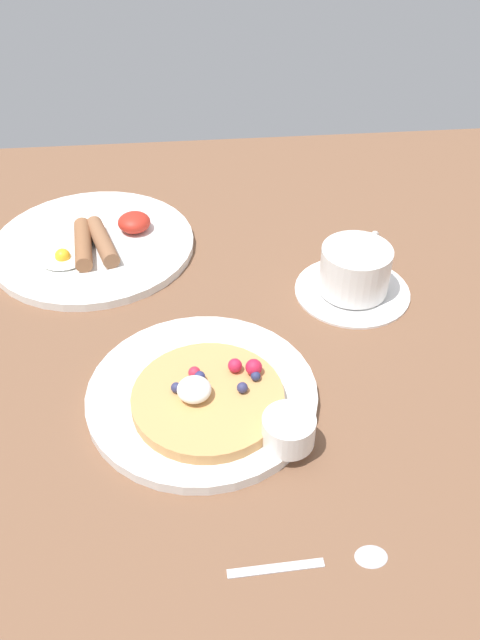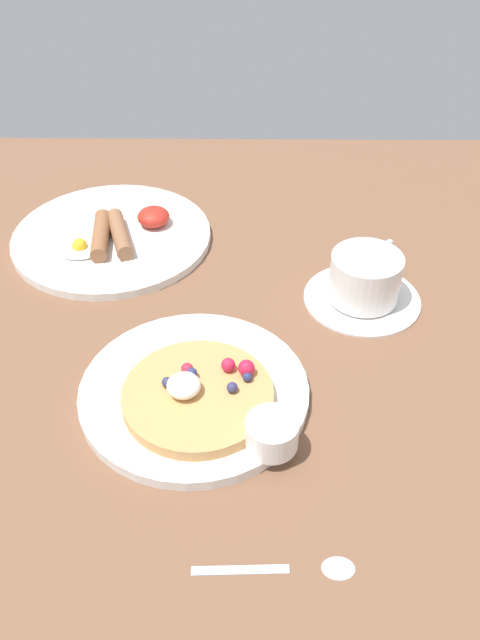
{
  "view_description": "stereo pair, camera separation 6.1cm",
  "coord_description": "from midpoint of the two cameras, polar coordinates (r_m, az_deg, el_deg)",
  "views": [
    {
      "loc": [
        -0.03,
        -0.54,
        0.52
      ],
      "look_at": [
        0.03,
        0.02,
        0.04
      ],
      "focal_mm": 37.52,
      "sensor_mm": 36.0,
      "label": 1
    },
    {
      "loc": [
        0.03,
        -0.55,
        0.52
      ],
      "look_at": [
        0.03,
        0.02,
        0.04
      ],
      "focal_mm": 37.52,
      "sensor_mm": 36.0,
      "label": 2
    }
  ],
  "objects": [
    {
      "name": "teaspoon",
      "position": [
        0.6,
        5.41,
        -19.8
      ],
      "size": [
        0.14,
        0.02,
        0.01
      ],
      "color": "silver",
      "rests_on": "ground_plane"
    },
    {
      "name": "syrup_ramekin",
      "position": [
        0.64,
        1.44,
        -9.45
      ],
      "size": [
        0.05,
        0.05,
        0.03
      ],
      "color": "white",
      "rests_on": "pancake_plate"
    },
    {
      "name": "pancake_with_berries",
      "position": [
        0.68,
        -5.31,
        -6.69
      ],
      "size": [
        0.16,
        0.16,
        0.03
      ],
      "color": "tan",
      "rests_on": "pancake_plate"
    },
    {
      "name": "ground_plane",
      "position": [
        0.76,
        -4.26,
        -4.17
      ],
      "size": [
        2.02,
        1.11,
        0.03
      ],
      "primitive_type": "cube",
      "color": "brown"
    },
    {
      "name": "coffee_cup",
      "position": [
        0.83,
        7.78,
        4.35
      ],
      "size": [
        0.09,
        0.11,
        0.06
      ],
      "color": "white",
      "rests_on": "coffee_saucer"
    },
    {
      "name": "breakfast_plate",
      "position": [
        0.94,
        -14.22,
        6.15
      ],
      "size": [
        0.27,
        0.27,
        0.01
      ],
      "primitive_type": "cylinder",
      "color": "white",
      "rests_on": "ground_plane"
    },
    {
      "name": "pancake_plate",
      "position": [
        0.7,
        -5.73,
        -6.47
      ],
      "size": [
        0.24,
        0.24,
        0.01
      ],
      "primitive_type": "cylinder",
      "color": "white",
      "rests_on": "ground_plane"
    },
    {
      "name": "coffee_saucer",
      "position": [
        0.85,
        7.54,
        2.47
      ],
      "size": [
        0.14,
        0.14,
        0.01
      ],
      "primitive_type": "cylinder",
      "color": "white",
      "rests_on": "ground_plane"
    },
    {
      "name": "fried_breakfast",
      "position": [
        0.92,
        -13.66,
        6.67
      ],
      "size": [
        0.14,
        0.12,
        0.03
      ],
      "color": "#8C5E3F",
      "rests_on": "breakfast_plate"
    }
  ]
}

